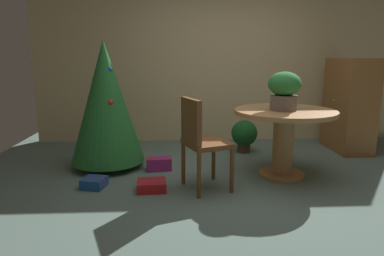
{
  "coord_description": "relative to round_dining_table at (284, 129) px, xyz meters",
  "views": [
    {
      "loc": [
        -0.81,
        -3.36,
        1.36
      ],
      "look_at": [
        -0.62,
        0.21,
        0.61
      ],
      "focal_mm": 32.01,
      "sensor_mm": 36.0,
      "label": 1
    }
  ],
  "objects": [
    {
      "name": "ground_plane",
      "position": [
        -0.43,
        -0.36,
        -0.55
      ],
      "size": [
        6.6,
        6.6,
        0.0
      ],
      "primitive_type": "plane",
      "color": "slate"
    },
    {
      "name": "back_wall_panel",
      "position": [
        -0.43,
        1.84,
        0.75
      ],
      "size": [
        6.0,
        0.1,
        2.6
      ],
      "primitive_type": "cube",
      "color": "beige",
      "rests_on": "ground_plane"
    },
    {
      "name": "round_dining_table",
      "position": [
        0.0,
        0.0,
        0.0
      ],
      "size": [
        1.13,
        1.13,
        0.78
      ],
      "color": "#B27F4C",
      "rests_on": "ground_plane"
    },
    {
      "name": "flower_vase",
      "position": [
        -0.03,
        -0.03,
        0.45
      ],
      "size": [
        0.36,
        0.36,
        0.42
      ],
      "color": "#665B51",
      "rests_on": "round_dining_table"
    },
    {
      "name": "wooden_chair_left_near",
      "position": [
        -0.97,
        -0.35,
        -0.01
      ],
      "size": [
        0.54,
        0.57,
        0.96
      ],
      "color": "brown",
      "rests_on": "ground_plane"
    },
    {
      "name": "holiday_tree",
      "position": [
        -2.06,
        0.45,
        0.26
      ],
      "size": [
        0.89,
        0.89,
        1.56
      ],
      "color": "brown",
      "rests_on": "ground_plane"
    },
    {
      "name": "gift_box_red",
      "position": [
        -1.48,
        -0.36,
        -0.5
      ],
      "size": [
        0.31,
        0.27,
        0.1
      ],
      "color": "red",
      "rests_on": "ground_plane"
    },
    {
      "name": "gift_box_blue",
      "position": [
        -2.09,
        -0.25,
        -0.5
      ],
      "size": [
        0.27,
        0.27,
        0.1
      ],
      "color": "#1E569E",
      "rests_on": "ground_plane"
    },
    {
      "name": "gift_box_purple",
      "position": [
        -1.43,
        0.29,
        -0.48
      ],
      "size": [
        0.32,
        0.2,
        0.16
      ],
      "color": "#9E287A",
      "rests_on": "ground_plane"
    },
    {
      "name": "wooden_cabinet",
      "position": [
        1.3,
        1.07,
        0.11
      ],
      "size": [
        0.47,
        0.82,
        1.34
      ],
      "color": "brown",
      "rests_on": "ground_plane"
    },
    {
      "name": "potted_plant",
      "position": [
        -0.23,
        1.03,
        -0.29
      ],
      "size": [
        0.37,
        0.37,
        0.47
      ],
      "color": "#4C382D",
      "rests_on": "ground_plane"
    }
  ]
}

